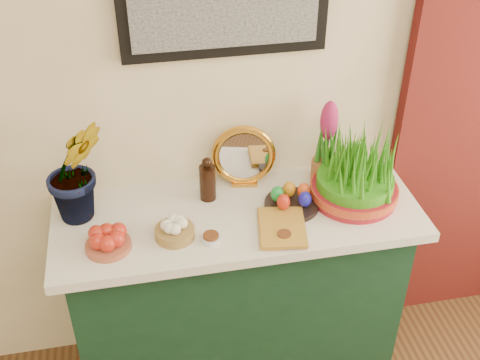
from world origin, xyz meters
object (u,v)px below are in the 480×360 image
Objects in this scene: sideboard at (238,297)px; book at (259,228)px; hyacinth_green at (73,155)px; mirror at (244,156)px; wheatgrass_sabzeh at (356,172)px.

book is at bearing -67.79° from sideboard.
hyacinth_green is 0.66m from mirror.
sideboard is 2.40× the size of hyacinth_green.
hyacinth_green reaches higher than book.
mirror reaches higher than book.
hyacinth_green reaches higher than sideboard.
book is (0.05, -0.13, 0.48)m from sideboard.
wheatgrass_sabzeh is (0.41, 0.12, 0.11)m from book.
sideboard is 0.94m from hyacinth_green.
mirror is 0.33m from book.
sideboard is 0.75m from wheatgrass_sabzeh.
hyacinth_green is 2.06× the size of mirror.
wheatgrass_sabzeh is at bearing -25.61° from mirror.
mirror is 1.16× the size of book.
hyacinth_green is 1.58× the size of wheatgrass_sabzeh.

